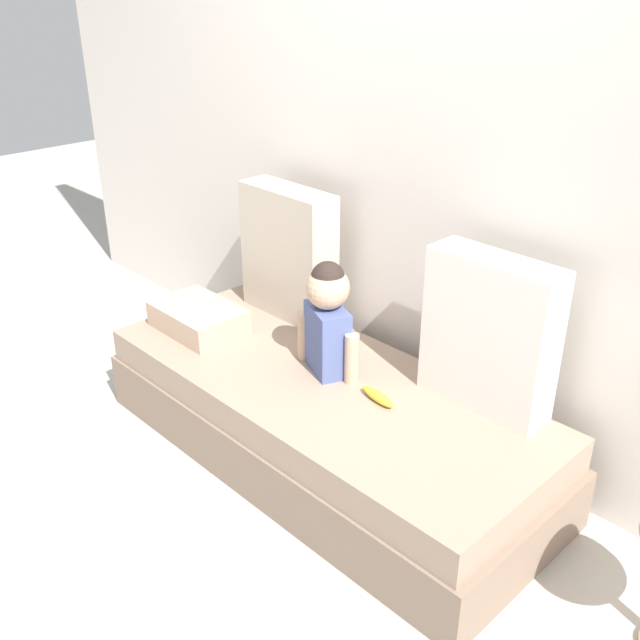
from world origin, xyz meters
TOP-DOWN VIEW (x-y plane):
  - ground_plane at (0.00, 0.00)m, footprint 12.00×12.00m
  - back_wall at (0.00, 0.53)m, footprint 5.14×0.10m
  - couch at (0.00, 0.00)m, footprint 1.94×0.80m
  - throw_pillow_left at (-0.53, 0.30)m, footprint 0.48×0.16m
  - throw_pillow_right at (0.53, 0.30)m, footprint 0.48×0.16m
  - toddler at (-0.04, 0.06)m, footprint 0.32×0.20m
  - banana at (0.26, 0.03)m, footprint 0.17×0.07m
  - folded_blanket at (-0.69, -0.10)m, footprint 0.40×0.28m

SIDE VIEW (x-z plane):
  - ground_plane at x=0.00m, z-range 0.00..0.00m
  - couch at x=0.00m, z-range 0.00..0.38m
  - banana at x=0.26m, z-range 0.38..0.42m
  - folded_blanket at x=-0.69m, z-range 0.38..0.49m
  - toddler at x=-0.04m, z-range 0.39..0.86m
  - throw_pillow_right at x=0.53m, z-range 0.38..0.96m
  - throw_pillow_left at x=-0.53m, z-range 0.38..0.97m
  - back_wall at x=0.00m, z-range 0.00..2.36m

